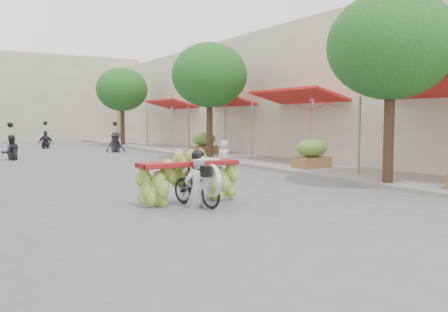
% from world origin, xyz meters
% --- Properties ---
extents(ground, '(120.00, 120.00, 0.00)m').
position_xyz_m(ground, '(0.00, 0.00, 0.00)').
color(ground, '#5B5B61').
rests_on(ground, ground).
extents(sidewalk_right, '(4.00, 60.00, 0.12)m').
position_xyz_m(sidewalk_right, '(7.00, 15.00, 0.06)').
color(sidewalk_right, gray).
rests_on(sidewalk_right, ground).
extents(shophouse_row_right, '(9.77, 40.00, 6.00)m').
position_xyz_m(shophouse_row_right, '(11.99, 14.00, 3.00)').
color(shophouse_row_right, beige).
rests_on(shophouse_row_right, ground).
extents(far_building, '(20.00, 6.00, 7.00)m').
position_xyz_m(far_building, '(0.00, 38.00, 3.50)').
color(far_building, '#B3A88D').
rests_on(far_building, ground).
extents(street_tree_near, '(3.40, 3.40, 5.25)m').
position_xyz_m(street_tree_near, '(5.40, 4.00, 3.78)').
color(street_tree_near, '#3A2719').
rests_on(street_tree_near, ground).
extents(street_tree_mid, '(3.40, 3.40, 5.25)m').
position_xyz_m(street_tree_mid, '(5.40, 14.00, 3.78)').
color(street_tree_mid, '#3A2719').
rests_on(street_tree_mid, ground).
extents(street_tree_far, '(3.40, 3.40, 5.25)m').
position_xyz_m(street_tree_far, '(5.40, 26.00, 3.78)').
color(street_tree_far, '#3A2719').
rests_on(street_tree_far, ground).
extents(produce_crate_mid, '(1.20, 0.88, 1.16)m').
position_xyz_m(produce_crate_mid, '(6.20, 8.00, 0.71)').
color(produce_crate_mid, brown).
rests_on(produce_crate_mid, ground).
extents(produce_crate_far, '(1.20, 0.88, 1.16)m').
position_xyz_m(produce_crate_far, '(6.20, 16.00, 0.71)').
color(produce_crate_far, brown).
rests_on(produce_crate_far, ground).
extents(banana_motorbike, '(2.23, 1.76, 2.03)m').
position_xyz_m(banana_motorbike, '(-0.41, 4.24, 0.69)').
color(banana_motorbike, black).
rests_on(banana_motorbike, ground).
extents(market_umbrella, '(2.81, 2.81, 1.99)m').
position_xyz_m(market_umbrella, '(5.92, 7.76, 2.59)').
color(market_umbrella, red).
rests_on(market_umbrella, ground).
extents(pedestrian, '(0.91, 0.74, 1.60)m').
position_xyz_m(pedestrian, '(6.00, 13.73, 0.92)').
color(pedestrian, white).
rests_on(pedestrian, ground).
extents(bg_motorbike_a, '(0.83, 1.47, 1.95)m').
position_xyz_m(bg_motorbike_a, '(-2.36, 18.41, 0.78)').
color(bg_motorbike_a, black).
rests_on(bg_motorbike_a, ground).
extents(bg_motorbike_b, '(1.08, 1.92, 1.95)m').
position_xyz_m(bg_motorbike_b, '(3.19, 20.74, 0.82)').
color(bg_motorbike_b, black).
rests_on(bg_motorbike_b, ground).
extents(bg_motorbike_c, '(1.16, 1.52, 1.95)m').
position_xyz_m(bg_motorbike_c, '(0.51, 26.15, 0.83)').
color(bg_motorbike_c, black).
rests_on(bg_motorbike_c, ground).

